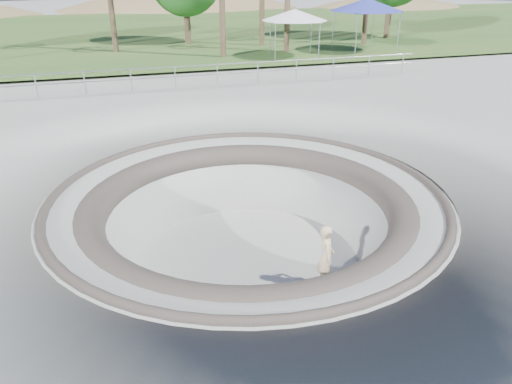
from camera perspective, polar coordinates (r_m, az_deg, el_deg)
The scene contains 9 objects.
ground at distance 12.90m, azimuth -1.01°, elevation -0.41°, with size 180.00×180.00×0.00m, color #ADAEA8.
skate_bowl at distance 13.77m, azimuth -0.96°, elevation -7.32°, with size 14.00×14.00×4.10m.
grass_strip at distance 45.66m, azimuth -13.50°, elevation 17.39°, with size 180.00×36.00×0.12m.
distant_hills at distance 69.89m, azimuth -11.34°, elevation 13.86°, with size 103.20×45.00×28.60m.
safety_railing at distance 23.94m, azimuth -9.21°, elevation 12.82°, with size 25.00×0.06×1.03m.
skateboard at distance 12.76m, azimuth 7.80°, elevation -10.48°, with size 0.86×0.51×0.09m.
skater at distance 12.30m, azimuth 8.02°, elevation -7.27°, with size 0.60×0.39×1.65m, color beige.
canopy_white at distance 31.49m, azimuth 4.43°, elevation 19.52°, with size 5.36×5.36×2.77m.
canopy_blue at distance 34.26m, azimuth 12.59°, elevation 20.15°, with size 6.40×6.40×3.24m.
Camera 1 is at (-3.20, -11.24, 5.45)m, focal length 35.00 mm.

